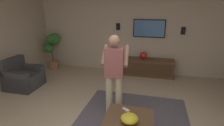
# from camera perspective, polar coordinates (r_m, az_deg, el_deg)

# --- Properties ---
(wall_back_tv) EXTENTS (0.10, 6.90, 2.87)m
(wall_back_tv) POSITION_cam_1_polar(r_m,az_deg,el_deg) (5.84, 8.19, 10.88)
(wall_back_tv) COLOR #BCA893
(wall_back_tv) RESTS_ON ground
(armchair) EXTENTS (0.82, 0.83, 0.82)m
(armchair) POSITION_cam_1_polar(r_m,az_deg,el_deg) (5.38, -27.25, -4.32)
(armchair) COLOR #38383D
(armchair) RESTS_ON ground
(media_console) EXTENTS (0.45, 1.70, 0.55)m
(media_console) POSITION_cam_1_polar(r_m,az_deg,el_deg) (5.74, 11.20, -1.34)
(media_console) COLOR #513823
(media_console) RESTS_ON ground
(tv) EXTENTS (0.05, 1.00, 0.56)m
(tv) POSITION_cam_1_polar(r_m,az_deg,el_deg) (5.71, 12.09, 11.02)
(tv) COLOR black
(person_standing) EXTENTS (0.57, 0.57, 1.64)m
(person_standing) POSITION_cam_1_polar(r_m,az_deg,el_deg) (3.42, 0.72, -2.56)
(person_standing) COLOR #C6B793
(person_standing) RESTS_ON ground
(potted_plant_tall) EXTENTS (0.52, 0.58, 1.26)m
(potted_plant_tall) POSITION_cam_1_polar(r_m,az_deg,el_deg) (6.50, -19.08, 5.07)
(potted_plant_tall) COLOR #9E6B4C
(potted_plant_tall) RESTS_ON ground
(bowl) EXTENTS (0.28, 0.28, 0.13)m
(bowl) POSITION_cam_1_polar(r_m,az_deg,el_deg) (2.87, 5.76, -17.67)
(bowl) COLOR gold
(bowl) RESTS_ON coffee_table
(remote_white) EXTENTS (0.12, 0.15, 0.02)m
(remote_white) POSITION_cam_1_polar(r_m,az_deg,el_deg) (3.16, 4.60, -15.04)
(remote_white) COLOR white
(remote_white) RESTS_ON coffee_table
(vase_round) EXTENTS (0.22, 0.22, 0.22)m
(vase_round) POSITION_cam_1_polar(r_m,az_deg,el_deg) (5.67, 10.27, 2.55)
(vase_round) COLOR red
(vase_round) RESTS_ON media_console
(wall_speaker_left) EXTENTS (0.06, 0.12, 0.22)m
(wall_speaker_left) POSITION_cam_1_polar(r_m,az_deg,el_deg) (5.77, 22.32, 9.75)
(wall_speaker_left) COLOR black
(wall_speaker_right) EXTENTS (0.06, 0.12, 0.22)m
(wall_speaker_right) POSITION_cam_1_polar(r_m,az_deg,el_deg) (5.85, 2.02, 11.87)
(wall_speaker_right) COLOR black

